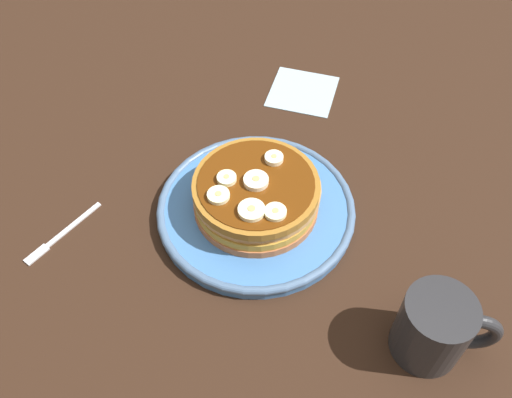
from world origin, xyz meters
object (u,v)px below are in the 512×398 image
at_px(banana_slice_1, 275,212).
at_px(banana_slice_2, 227,178).
at_px(banana_slice_3, 274,158).
at_px(pancake_stack, 258,195).
at_px(banana_slice_5, 218,196).
at_px(coffee_mug, 436,328).
at_px(banana_slice_0, 258,184).
at_px(fork, 59,236).
at_px(napkin, 303,91).
at_px(banana_slice_4, 251,210).
at_px(plate, 256,209).

xyz_separation_m(banana_slice_1, banana_slice_2, (-0.07, 0.05, 0.00)).
bearing_deg(banana_slice_3, pancake_stack, -111.64).
height_order(banana_slice_5, coffee_mug, coffee_mug).
distance_m(banana_slice_0, banana_slice_3, 0.05).
distance_m(banana_slice_0, fork, 0.29).
relative_size(pancake_stack, coffee_mug, 1.55).
bearing_deg(banana_slice_0, napkin, 80.46).
relative_size(banana_slice_1, napkin, 0.26).
relative_size(pancake_stack, banana_slice_0, 5.42).
height_order(banana_slice_0, banana_slice_4, same).
distance_m(banana_slice_1, banana_slice_2, 0.09).
xyz_separation_m(plate, banana_slice_4, (-0.00, -0.05, 0.06)).
relative_size(banana_slice_0, banana_slice_5, 1.13).
height_order(banana_slice_3, banana_slice_5, banana_slice_3).
xyz_separation_m(banana_slice_0, banana_slice_4, (-0.00, -0.05, -0.00)).
height_order(plate, fork, plate).
height_order(banana_slice_2, fork, banana_slice_2).
xyz_separation_m(banana_slice_0, banana_slice_2, (-0.04, 0.01, -0.00)).
bearing_deg(plate, banana_slice_5, -146.67).
relative_size(plate, napkin, 2.56).
height_order(banana_slice_3, coffee_mug, coffee_mug).
distance_m(banana_slice_2, fork, 0.25).
relative_size(banana_slice_4, banana_slice_5, 1.18).
distance_m(banana_slice_3, banana_slice_5, 0.10).
height_order(banana_slice_1, napkin, banana_slice_1).
height_order(plate, banana_slice_1, banana_slice_1).
bearing_deg(napkin, fork, -132.43).
xyz_separation_m(banana_slice_0, banana_slice_1, (0.03, -0.04, -0.00)).
distance_m(banana_slice_3, coffee_mug, 0.30).
bearing_deg(banana_slice_3, banana_slice_1, -83.39).
bearing_deg(coffee_mug, banana_slice_5, 152.03).
bearing_deg(fork, banana_slice_2, 17.78).
bearing_deg(banana_slice_2, banana_slice_4, -52.98).
xyz_separation_m(banana_slice_2, banana_slice_4, (0.04, -0.05, 0.00)).
bearing_deg(plate, banana_slice_0, -59.41).
distance_m(banana_slice_2, banana_slice_4, 0.06).
bearing_deg(plate, coffee_mug, -37.64).
bearing_deg(fork, banana_slice_4, 4.59).
xyz_separation_m(banana_slice_0, napkin, (0.05, 0.28, -0.07)).
xyz_separation_m(banana_slice_3, coffee_mug, (0.21, -0.22, -0.02)).
distance_m(banana_slice_2, coffee_mug, 0.32).
xyz_separation_m(banana_slice_1, coffee_mug, (0.20, -0.13, -0.02)).
distance_m(plate, pancake_stack, 0.03).
bearing_deg(fork, plate, 14.94).
bearing_deg(banana_slice_4, pancake_stack, 85.94).
distance_m(pancake_stack, banana_slice_0, 0.03).
distance_m(plate, coffee_mug, 0.29).
bearing_deg(banana_slice_5, napkin, 72.61).
distance_m(banana_slice_2, napkin, 0.30).
bearing_deg(banana_slice_3, fork, -158.16).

